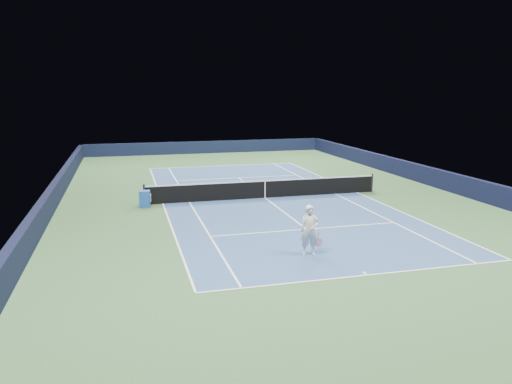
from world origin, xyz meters
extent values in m
plane|color=#31572F|center=(0.00, 0.00, 0.00)|extent=(40.00, 40.00, 0.00)
cube|color=black|center=(0.00, 19.82, 0.55)|extent=(22.00, 0.35, 1.10)
cube|color=#111333|center=(10.82, 0.00, 0.55)|extent=(0.35, 40.00, 1.10)
cube|color=black|center=(-10.82, 0.00, 0.55)|extent=(0.35, 40.00, 1.10)
cube|color=#2B4C7B|center=(0.00, 0.00, 0.00)|extent=(10.97, 23.77, 0.01)
cube|color=white|center=(0.00, 11.88, 0.01)|extent=(10.97, 0.08, 0.00)
cube|color=white|center=(0.00, -11.88, 0.01)|extent=(10.97, 0.08, 0.00)
cube|color=white|center=(5.49, 0.00, 0.01)|extent=(0.08, 23.77, 0.00)
cube|color=white|center=(-5.49, 0.00, 0.01)|extent=(0.08, 23.77, 0.00)
cube|color=white|center=(4.12, 0.00, 0.01)|extent=(0.08, 23.77, 0.00)
cube|color=white|center=(-4.12, 0.00, 0.01)|extent=(0.08, 23.77, 0.00)
cube|color=white|center=(0.00, 6.40, 0.01)|extent=(8.23, 0.08, 0.00)
cube|color=white|center=(0.00, -6.40, 0.01)|extent=(8.23, 0.08, 0.00)
cube|color=white|center=(0.00, 0.00, 0.01)|extent=(0.08, 12.80, 0.00)
cube|color=white|center=(0.00, 11.73, 0.01)|extent=(0.08, 0.30, 0.00)
cube|color=white|center=(0.00, -11.73, 0.01)|extent=(0.08, 0.30, 0.00)
cylinder|color=black|center=(-6.40, 0.00, 0.54)|extent=(0.10, 0.10, 1.07)
cylinder|color=black|center=(6.40, 0.00, 0.54)|extent=(0.10, 0.10, 1.07)
cube|color=black|center=(0.00, 0.00, 0.46)|extent=(12.80, 0.03, 0.91)
cube|color=white|center=(0.00, 0.00, 0.94)|extent=(12.80, 0.04, 0.06)
cube|color=white|center=(0.00, 0.00, 0.46)|extent=(0.05, 0.04, 0.91)
cube|color=#1E4FB5|center=(-6.40, -0.48, 0.42)|extent=(0.58, 0.54, 0.83)
cube|color=silver|center=(-6.11, -0.48, 0.45)|extent=(0.05, 0.37, 0.37)
imported|color=silver|center=(-1.08, -9.54, 0.91)|extent=(0.74, 0.56, 1.81)
cylinder|color=pink|center=(-0.76, -9.59, 0.70)|extent=(0.03, 0.03, 0.30)
cylinder|color=black|center=(-0.76, -9.59, 0.46)|extent=(0.30, 0.02, 0.30)
cylinder|color=pink|center=(-0.76, -9.59, 0.46)|extent=(0.32, 0.03, 0.32)
sphere|color=#B4C72A|center=(-0.98, -8.54, 2.77)|extent=(0.07, 0.07, 0.07)
camera|label=1|loc=(-7.29, -25.45, 5.83)|focal=35.00mm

